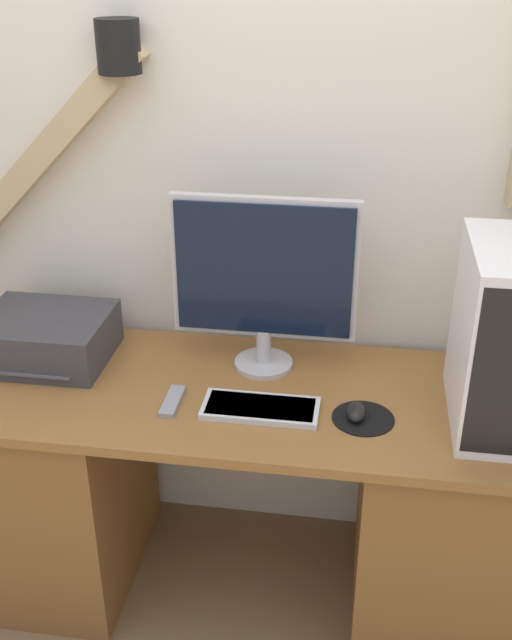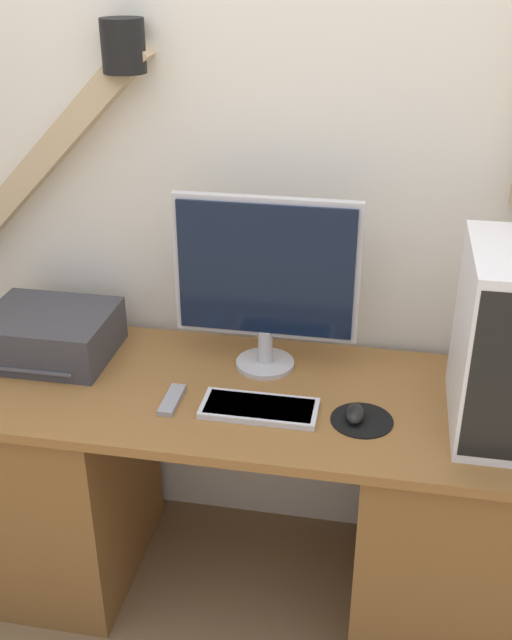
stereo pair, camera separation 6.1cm
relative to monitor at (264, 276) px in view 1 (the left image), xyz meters
The scene contains 9 objects.
wall_back 0.36m from the monitor, 103.53° to the left, with size 6.40×0.18×2.70m.
desk 0.70m from the monitor, 106.07° to the right, with size 1.75×0.67×0.78m.
monitor is the anchor object (origin of this frame).
keyboard 0.39m from the monitor, 83.79° to the right, with size 0.33×0.14×0.02m.
mousepad 0.51m from the monitor, 38.52° to the right, with size 0.18×0.18×0.00m.
mouse 0.48m from the monitor, 40.69° to the right, with size 0.05×0.09×0.04m.
computer_tower 0.69m from the monitor, 16.41° to the right, with size 0.20×0.42×0.51m.
printer 0.73m from the monitor, behind, with size 0.40×0.33×0.15m.
remote_control 0.46m from the monitor, 131.55° to the right, with size 0.04×0.15×0.02m.
Camera 1 is at (0.33, -1.52, 1.97)m, focal length 42.00 mm.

